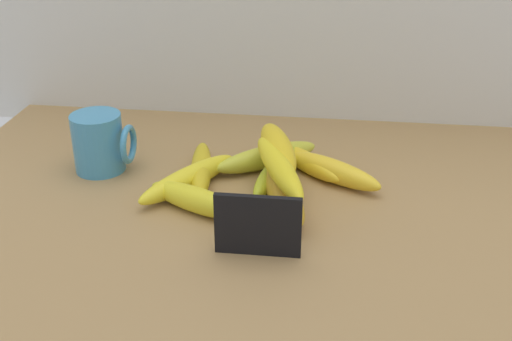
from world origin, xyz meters
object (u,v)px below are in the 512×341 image
banana_9 (278,149)px  banana_1 (281,193)px  banana_2 (196,200)px  banana_4 (267,157)px  banana_5 (188,178)px  banana_8 (279,167)px  banana_7 (278,168)px  banana_0 (201,169)px  banana_6 (308,163)px  banana_3 (332,170)px  chalkboard_sign (258,228)px  coffee_mug (100,143)px

banana_9 → banana_1: bearing=-80.0°
banana_2 → banana_4: same height
banana_5 → banana_8: banana_8 is taller
banana_2 → banana_4: bearing=61.6°
banana_7 → banana_9: 4.21cm
banana_0 → banana_8: (12.80, -6.67, 4.38)cm
banana_6 → banana_0: bearing=-165.0°
banana_1 → banana_7: bearing=98.6°
banana_0 → banana_3: size_ratio=1.08×
banana_7 → banana_0: bearing=-173.5°
banana_3 → banana_7: same height
banana_6 → banana_8: (-3.70, -11.08, 4.39)cm
banana_3 → banana_9: 9.43cm
banana_0 → banana_1: (13.29, -7.31, 0.53)cm
chalkboard_sign → banana_9: size_ratio=0.63×
banana_9 → banana_5: bearing=-164.4°
banana_4 → banana_7: banana_4 is taller
banana_4 → chalkboard_sign: bearing=-86.4°
banana_0 → banana_7: (11.98, 1.36, 0.20)cm
chalkboard_sign → banana_8: bearing=84.0°
banana_3 → banana_6: 4.76cm
banana_8 → banana_0: bearing=152.5°
coffee_mug → banana_3: 36.98cm
banana_0 → banana_8: banana_8 is taller
chalkboard_sign → banana_0: bearing=120.0°
banana_3 → banana_8: (-7.58, -8.34, 4.17)cm
banana_0 → banana_3: 20.44cm
chalkboard_sign → banana_5: bearing=128.2°
chalkboard_sign → banana_2: (-9.95, 9.37, -2.01)cm
banana_7 → banana_8: banana_8 is taller
banana_1 → banana_2: size_ratio=1.12×
banana_4 → banana_7: (2.15, -3.78, -0.05)cm
banana_3 → coffee_mug: bearing=-179.1°
banana_1 → banana_9: banana_9 is taller
banana_1 → banana_3: banana_1 is taller
chalkboard_sign → banana_3: (8.96, 21.41, -2.03)cm
coffee_mug → banana_0: size_ratio=0.50×
banana_4 → banana_8: size_ratio=0.90×
banana_2 → banana_5: size_ratio=0.84×
banana_0 → banana_2: size_ratio=1.16×
banana_8 → banana_9: bearing=96.9°
banana_4 → banana_5: (-11.07, -8.80, -0.11)cm
banana_0 → banana_1: banana_1 is taller
banana_0 → banana_7: size_ratio=0.96×
chalkboard_sign → banana_9: bearing=88.3°
banana_1 → banana_7: 8.77cm
banana_5 → banana_9: 14.32cm
coffee_mug → banana_3: (36.86, 0.60, -2.89)cm
banana_2 → banana_4: 17.63cm
banana_5 → banana_6: size_ratio=1.30×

